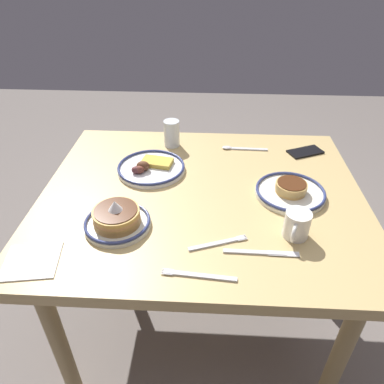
{
  "coord_description": "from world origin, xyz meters",
  "views": [
    {
      "loc": [
        -0.02,
        1.05,
        1.47
      ],
      "look_at": [
        0.03,
        0.04,
        0.75
      ],
      "focal_mm": 33.74,
      "sensor_mm": 36.0,
      "label": 1
    }
  ],
  "objects_px": {
    "drinking_glass": "(172,135)",
    "plate_near_main": "(151,167)",
    "plate_far_companion": "(117,219)",
    "fork_near": "(218,243)",
    "tea_spoon": "(238,148)",
    "cell_phone": "(305,152)",
    "butter_knife": "(261,253)",
    "paper_napkin": "(32,261)",
    "plate_center_pancakes": "(290,190)",
    "coffee_mug": "(297,225)",
    "fork_far": "(198,275)"
  },
  "relations": [
    {
      "from": "plate_far_companion",
      "to": "cell_phone",
      "type": "height_order",
      "value": "plate_far_companion"
    },
    {
      "from": "butter_knife",
      "to": "paper_napkin",
      "type": "bearing_deg",
      "value": 5.98
    },
    {
      "from": "butter_knife",
      "to": "tea_spoon",
      "type": "bearing_deg",
      "value": -86.88
    },
    {
      "from": "drinking_glass",
      "to": "plate_near_main",
      "type": "bearing_deg",
      "value": 74.19
    },
    {
      "from": "plate_far_companion",
      "to": "drinking_glass",
      "type": "height_order",
      "value": "drinking_glass"
    },
    {
      "from": "fork_far",
      "to": "fork_near",
      "type": "bearing_deg",
      "value": -112.82
    },
    {
      "from": "plate_far_companion",
      "to": "butter_knife",
      "type": "height_order",
      "value": "plate_far_companion"
    },
    {
      "from": "drinking_glass",
      "to": "tea_spoon",
      "type": "height_order",
      "value": "drinking_glass"
    },
    {
      "from": "tea_spoon",
      "to": "butter_knife",
      "type": "bearing_deg",
      "value": 93.12
    },
    {
      "from": "plate_far_companion",
      "to": "coffee_mug",
      "type": "bearing_deg",
      "value": 178.38
    },
    {
      "from": "plate_near_main",
      "to": "cell_phone",
      "type": "height_order",
      "value": "plate_near_main"
    },
    {
      "from": "tea_spoon",
      "to": "paper_napkin",
      "type": "bearing_deg",
      "value": 48.45
    },
    {
      "from": "coffee_mug",
      "to": "tea_spoon",
      "type": "xyz_separation_m",
      "value": [
        0.14,
        -0.54,
        -0.04
      ]
    },
    {
      "from": "fork_near",
      "to": "plate_near_main",
      "type": "bearing_deg",
      "value": -56.91
    },
    {
      "from": "tea_spoon",
      "to": "plate_far_companion",
      "type": "bearing_deg",
      "value": 52.47
    },
    {
      "from": "plate_near_main",
      "to": "plate_center_pancakes",
      "type": "relative_size",
      "value": 1.07
    },
    {
      "from": "fork_near",
      "to": "fork_far",
      "type": "distance_m",
      "value": 0.14
    },
    {
      "from": "plate_near_main",
      "to": "coffee_mug",
      "type": "height_order",
      "value": "coffee_mug"
    },
    {
      "from": "plate_center_pancakes",
      "to": "tea_spoon",
      "type": "relative_size",
      "value": 1.26
    },
    {
      "from": "plate_center_pancakes",
      "to": "plate_far_companion",
      "type": "bearing_deg",
      "value": 19.61
    },
    {
      "from": "drinking_glass",
      "to": "fork_far",
      "type": "xyz_separation_m",
      "value": [
        -0.15,
        0.74,
        -0.05
      ]
    },
    {
      "from": "fork_near",
      "to": "butter_knife",
      "type": "bearing_deg",
      "value": 165.09
    },
    {
      "from": "butter_knife",
      "to": "plate_center_pancakes",
      "type": "bearing_deg",
      "value": -113.51
    },
    {
      "from": "cell_phone",
      "to": "butter_knife",
      "type": "bearing_deg",
      "value": 43.73
    },
    {
      "from": "coffee_mug",
      "to": "tea_spoon",
      "type": "distance_m",
      "value": 0.56
    },
    {
      "from": "paper_napkin",
      "to": "plate_center_pancakes",
      "type": "bearing_deg",
      "value": -154.69
    },
    {
      "from": "paper_napkin",
      "to": "tea_spoon",
      "type": "relative_size",
      "value": 0.77
    },
    {
      "from": "cell_phone",
      "to": "paper_napkin",
      "type": "relative_size",
      "value": 0.96
    },
    {
      "from": "paper_napkin",
      "to": "butter_knife",
      "type": "bearing_deg",
      "value": -174.02
    },
    {
      "from": "fork_near",
      "to": "tea_spoon",
      "type": "height_order",
      "value": "tea_spoon"
    },
    {
      "from": "plate_center_pancakes",
      "to": "butter_knife",
      "type": "distance_m",
      "value": 0.33
    },
    {
      "from": "plate_near_main",
      "to": "butter_knife",
      "type": "relative_size",
      "value": 1.21
    },
    {
      "from": "plate_far_companion",
      "to": "coffee_mug",
      "type": "height_order",
      "value": "plate_far_companion"
    },
    {
      "from": "coffee_mug",
      "to": "butter_knife",
      "type": "distance_m",
      "value": 0.14
    },
    {
      "from": "plate_near_main",
      "to": "plate_far_companion",
      "type": "xyz_separation_m",
      "value": [
        0.06,
        0.33,
        0.01
      ]
    },
    {
      "from": "plate_near_main",
      "to": "plate_center_pancakes",
      "type": "distance_m",
      "value": 0.53
    },
    {
      "from": "plate_center_pancakes",
      "to": "coffee_mug",
      "type": "height_order",
      "value": "coffee_mug"
    },
    {
      "from": "plate_near_main",
      "to": "fork_far",
      "type": "bearing_deg",
      "value": 111.34
    },
    {
      "from": "plate_near_main",
      "to": "coffee_mug",
      "type": "relative_size",
      "value": 2.5
    },
    {
      "from": "drinking_glass",
      "to": "fork_far",
      "type": "relative_size",
      "value": 0.55
    },
    {
      "from": "plate_near_main",
      "to": "paper_napkin",
      "type": "bearing_deg",
      "value": 62.06
    },
    {
      "from": "plate_near_main",
      "to": "drinking_glass",
      "type": "xyz_separation_m",
      "value": [
        -0.06,
        -0.21,
        0.04
      ]
    },
    {
      "from": "plate_center_pancakes",
      "to": "drinking_glass",
      "type": "bearing_deg",
      "value": -37.38
    },
    {
      "from": "plate_near_main",
      "to": "fork_near",
      "type": "relative_size",
      "value": 1.47
    },
    {
      "from": "drinking_glass",
      "to": "cell_phone",
      "type": "xyz_separation_m",
      "value": [
        -0.57,
        0.04,
        -0.05
      ]
    },
    {
      "from": "plate_near_main",
      "to": "fork_far",
      "type": "distance_m",
      "value": 0.57
    },
    {
      "from": "tea_spoon",
      "to": "cell_phone",
      "type": "bearing_deg",
      "value": 176.86
    },
    {
      "from": "fork_near",
      "to": "tea_spoon",
      "type": "xyz_separation_m",
      "value": [
        -0.09,
        -0.59,
        0.0
      ]
    },
    {
      "from": "cell_phone",
      "to": "plate_center_pancakes",
      "type": "bearing_deg",
      "value": 45.16
    },
    {
      "from": "cell_phone",
      "to": "plate_near_main",
      "type": "bearing_deg",
      "value": -8.45
    }
  ]
}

